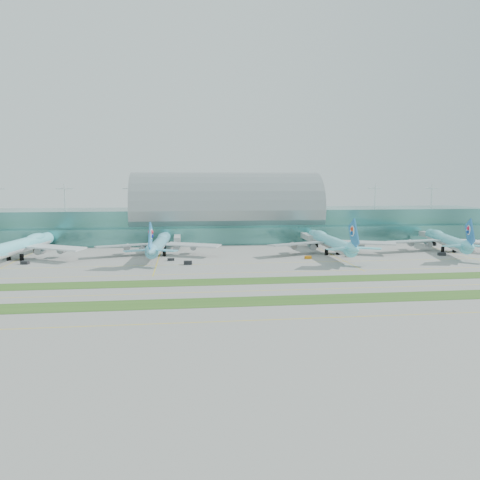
{
  "coord_description": "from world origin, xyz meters",
  "views": [
    {
      "loc": [
        -27.14,
        -170.25,
        37.76
      ],
      "look_at": [
        0.0,
        55.0,
        9.0
      ],
      "focal_mm": 35.0,
      "sensor_mm": 36.0,
      "label": 1
    }
  ],
  "objects": [
    {
      "name": "airliner_c",
      "position": [
        48.23,
        63.85,
        6.53
      ],
      "size": [
        67.77,
        76.77,
        21.16
      ],
      "rotation": [
        0.0,
        0.0,
        0.0
      ],
      "color": "#6DE0F0",
      "rests_on": "ground"
    },
    {
      "name": "terminal",
      "position": [
        0.01,
        128.79,
        14.23
      ],
      "size": [
        340.0,
        69.1,
        36.0
      ],
      "color": "#3D7A75",
      "rests_on": "ground"
    },
    {
      "name": "airliner_d",
      "position": [
        113.43,
        64.72,
        6.28
      ],
      "size": [
        63.5,
        73.2,
        20.36
      ],
      "rotation": [
        0.0,
        0.0,
        -0.23
      ],
      "color": "#65D0DE",
      "rests_on": "ground"
    },
    {
      "name": "gse_e",
      "position": [
        32.67,
        48.89,
        0.72
      ],
      "size": [
        3.3,
        1.68,
        1.45
      ],
      "primitive_type": "cube",
      "rotation": [
        0.0,
        0.0,
        -0.02
      ],
      "color": "orange",
      "rests_on": "ground"
    },
    {
      "name": "gse_g",
      "position": [
        102.89,
        50.58,
        0.81
      ],
      "size": [
        3.89,
        2.49,
        1.63
      ],
      "primitive_type": "cube",
      "rotation": [
        0.0,
        0.0,
        -0.15
      ],
      "color": "black",
      "rests_on": "ground"
    },
    {
      "name": "gse_d",
      "position": [
        -25.61,
        40.12,
        0.87
      ],
      "size": [
        3.88,
        2.4,
        1.74
      ],
      "primitive_type": "cube",
      "rotation": [
        0.0,
        0.0,
        -0.15
      ],
      "color": "black",
      "rests_on": "ground"
    },
    {
      "name": "gse_c",
      "position": [
        -33.6,
        51.56,
        0.61
      ],
      "size": [
        3.37,
        1.98,
        1.22
      ],
      "primitive_type": "cube",
      "rotation": [
        0.0,
        0.0,
        0.06
      ],
      "color": "black",
      "rests_on": "ground"
    },
    {
      "name": "ground",
      "position": [
        0.0,
        0.0,
        0.0
      ],
      "size": [
        700.0,
        700.0,
        0.0
      ],
      "primitive_type": "plane",
      "color": "gray",
      "rests_on": "ground"
    },
    {
      "name": "taxiline_a",
      "position": [
        0.0,
        -48.0,
        0.01
      ],
      "size": [
        420.0,
        0.35,
        0.01
      ],
      "primitive_type": "cube",
      "color": "yellow",
      "rests_on": "ground"
    },
    {
      "name": "grass_strip_near",
      "position": [
        0.0,
        -28.0,
        0.04
      ],
      "size": [
        420.0,
        12.0,
        0.08
      ],
      "primitive_type": "cube",
      "color": "#2D591E",
      "rests_on": "ground"
    },
    {
      "name": "taxiline_c",
      "position": [
        0.0,
        18.0,
        0.01
      ],
      "size": [
        420.0,
        0.35,
        0.01
      ],
      "primitive_type": "cube",
      "color": "yellow",
      "rests_on": "ground"
    },
    {
      "name": "grass_strip_far",
      "position": [
        0.0,
        2.0,
        0.04
      ],
      "size": [
        420.0,
        12.0,
        0.08
      ],
      "primitive_type": "cube",
      "color": "#2D591E",
      "rests_on": "ground"
    },
    {
      "name": "gse_b",
      "position": [
        -99.51,
        50.02,
        0.75
      ],
      "size": [
        3.9,
        2.8,
        1.5
      ],
      "primitive_type": "cube",
      "rotation": [
        0.0,
        0.0,
        -0.23
      ],
      "color": "black",
      "rests_on": "ground"
    },
    {
      "name": "taxiline_b",
      "position": [
        0.0,
        -14.0,
        0.01
      ],
      "size": [
        420.0,
        0.35,
        0.01
      ],
      "primitive_type": "cube",
      "color": "yellow",
      "rests_on": "ground"
    },
    {
      "name": "airliner_b",
      "position": [
        -39.78,
        69.6,
        6.12
      ],
      "size": [
        63.36,
        72.08,
        19.83
      ],
      "rotation": [
        0.0,
        0.0,
        -0.07
      ],
      "color": "#62BCD8",
      "rests_on": "ground"
    },
    {
      "name": "taxiline_d",
      "position": [
        0.0,
        40.0,
        0.01
      ],
      "size": [
        420.0,
        0.35,
        0.01
      ],
      "primitive_type": "cube",
      "color": "yellow",
      "rests_on": "ground"
    },
    {
      "name": "airliner_a",
      "position": [
        -106.79,
        65.73,
        6.75
      ],
      "size": [
        69.33,
        79.35,
        21.87
      ],
      "rotation": [
        0.0,
        0.0,
        -0.14
      ],
      "color": "#6FE4F4",
      "rests_on": "ground"
    },
    {
      "name": "gse_f",
      "position": [
        54.98,
        52.48,
        0.83
      ],
      "size": [
        4.43,
        2.94,
        1.67
      ],
      "primitive_type": "cube",
      "rotation": [
        0.0,
        0.0,
        -0.24
      ],
      "color": "black",
      "rests_on": "ground"
    }
  ]
}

